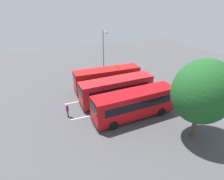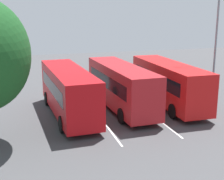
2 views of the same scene
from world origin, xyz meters
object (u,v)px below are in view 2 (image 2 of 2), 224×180
pedestrian (87,79)px  bus_center_right (68,90)px  bus_far_left (168,82)px  bus_center_left (121,85)px  street_lamp (213,44)px

pedestrian → bus_center_right: bearing=-9.8°
bus_far_left → bus_center_right: 8.17m
bus_far_left → bus_center_left: (0.19, 3.99, 0.00)m
bus_center_right → bus_far_left: bearing=-90.3°
bus_center_left → street_lamp: (-0.94, -7.37, 3.06)m
bus_center_right → pedestrian: bus_center_right is taller
bus_far_left → pedestrian: bus_far_left is taller
pedestrian → bus_center_left: bearing=22.0°
bus_center_left → street_lamp: size_ratio=1.18×
bus_center_left → street_lamp: 8.03m
bus_center_right → street_lamp: (-0.53, -11.55, 3.06)m
bus_center_right → bus_center_left: bearing=-86.3°
bus_center_right → street_lamp: street_lamp is taller
bus_far_left → bus_center_left: same height
bus_far_left → street_lamp: street_lamp is taller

